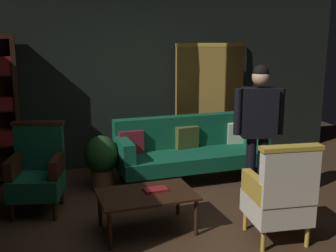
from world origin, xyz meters
name	(u,v)px	position (x,y,z in m)	size (l,w,h in m)	color
ground_plane	(192,227)	(0.00, 0.00, 0.00)	(10.00, 10.00, 0.00)	#3D2819
back_wall	(134,76)	(0.00, 2.45, 1.40)	(7.20, 0.10, 2.80)	black
folding_screen	(210,100)	(1.23, 2.25, 0.99)	(1.29, 0.24, 1.90)	olive
velvet_couch	(189,148)	(0.55, 1.45, 0.45)	(2.12, 0.78, 0.88)	black
coffee_table	(147,197)	(-0.48, 0.08, 0.37)	(1.00, 0.64, 0.42)	black
armchair_gilt_accent	(280,195)	(0.70, -0.57, 0.49)	(0.65, 0.65, 1.04)	gold
armchair_wing_left	(38,171)	(-1.54, 0.99, 0.49)	(0.71, 0.71, 1.04)	black
standing_figure	(258,123)	(0.94, 0.29, 1.03)	(0.57, 0.31, 1.70)	black
potted_plant	(102,159)	(-0.72, 1.42, 0.42)	(0.45, 0.45, 0.74)	brown
book_red_leather	(156,190)	(-0.37, 0.12, 0.43)	(0.25, 0.15, 0.02)	maroon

